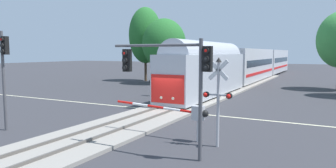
{
  "coord_description": "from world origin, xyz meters",
  "views": [
    {
      "loc": [
        10.78,
        -20.56,
        4.39
      ],
      "look_at": [
        -0.21,
        0.4,
        2.0
      ],
      "focal_mm": 33.36,
      "sensor_mm": 36.0,
      "label": 1
    }
  ],
  "objects_px": {
    "crossing_gate_far": "(160,82)",
    "traffic_signal_near_right": "(173,69)",
    "traffic_signal_near_left": "(4,64)",
    "oak_behind_train": "(164,44)",
    "crossing_signal_mast": "(218,93)",
    "crossing_gate_near": "(188,113)",
    "pine_left_background": "(145,35)",
    "commuter_train": "(252,64)"
  },
  "relations": [
    {
      "from": "traffic_signal_near_right",
      "to": "crossing_signal_mast",
      "type": "bearing_deg",
      "value": 60.33
    },
    {
      "from": "crossing_gate_near",
      "to": "crossing_signal_mast",
      "type": "xyz_separation_m",
      "value": [
        1.65,
        -0.34,
        1.13
      ]
    },
    {
      "from": "crossing_signal_mast",
      "to": "crossing_gate_far",
      "type": "relative_size",
      "value": 0.66
    },
    {
      "from": "commuter_train",
      "to": "traffic_signal_near_right",
      "type": "xyz_separation_m",
      "value": [
        4.99,
        -36.4,
        0.98
      ]
    },
    {
      "from": "traffic_signal_near_left",
      "to": "traffic_signal_near_right",
      "type": "bearing_deg",
      "value": 2.26
    },
    {
      "from": "crossing_gate_near",
      "to": "crossing_gate_far",
      "type": "height_order",
      "value": "crossing_gate_far"
    },
    {
      "from": "pine_left_background",
      "to": "oak_behind_train",
      "type": "height_order",
      "value": "pine_left_background"
    },
    {
      "from": "crossing_gate_near",
      "to": "traffic_signal_near_left",
      "type": "xyz_separation_m",
      "value": [
        -9.86,
        -2.91,
        2.32
      ]
    },
    {
      "from": "traffic_signal_near_left",
      "to": "crossing_gate_far",
      "type": "bearing_deg",
      "value": 86.66
    },
    {
      "from": "crossing_gate_far",
      "to": "oak_behind_train",
      "type": "height_order",
      "value": "oak_behind_train"
    },
    {
      "from": "traffic_signal_near_right",
      "to": "oak_behind_train",
      "type": "bearing_deg",
      "value": 119.07
    },
    {
      "from": "crossing_signal_mast",
      "to": "oak_behind_train",
      "type": "distance_m",
      "value": 29.97
    },
    {
      "from": "crossing_gate_far",
      "to": "oak_behind_train",
      "type": "bearing_deg",
      "value": 116.58
    },
    {
      "from": "crossing_gate_near",
      "to": "traffic_signal_near_right",
      "type": "xyz_separation_m",
      "value": [
        0.42,
        -2.5,
        2.3
      ]
    },
    {
      "from": "crossing_gate_far",
      "to": "pine_left_background",
      "type": "bearing_deg",
      "value": 126.53
    },
    {
      "from": "commuter_train",
      "to": "crossing_gate_far",
      "type": "bearing_deg",
      "value": -101.86
    },
    {
      "from": "traffic_signal_near_left",
      "to": "oak_behind_train",
      "type": "relative_size",
      "value": 0.61
    },
    {
      "from": "crossing_signal_mast",
      "to": "pine_left_background",
      "type": "xyz_separation_m",
      "value": [
        -20.9,
        27.44,
        4.47
      ]
    },
    {
      "from": "crossing_signal_mast",
      "to": "pine_left_background",
      "type": "relative_size",
      "value": 0.37
    },
    {
      "from": "commuter_train",
      "to": "pine_left_background",
      "type": "relative_size",
      "value": 5.2
    },
    {
      "from": "pine_left_background",
      "to": "oak_behind_train",
      "type": "xyz_separation_m",
      "value": [
        4.6,
        -2.48,
        -1.42
      ]
    },
    {
      "from": "oak_behind_train",
      "to": "crossing_gate_far",
      "type": "bearing_deg",
      "value": -63.42
    },
    {
      "from": "crossing_gate_near",
      "to": "oak_behind_train",
      "type": "bearing_deg",
      "value": 120.77
    },
    {
      "from": "crossing_signal_mast",
      "to": "traffic_signal_near_right",
      "type": "relative_size",
      "value": 0.84
    },
    {
      "from": "crossing_signal_mast",
      "to": "traffic_signal_near_right",
      "type": "xyz_separation_m",
      "value": [
        -1.23,
        -2.16,
        1.17
      ]
    },
    {
      "from": "crossing_signal_mast",
      "to": "oak_behind_train",
      "type": "relative_size",
      "value": 0.46
    },
    {
      "from": "commuter_train",
      "to": "traffic_signal_near_left",
      "type": "bearing_deg",
      "value": -98.18
    },
    {
      "from": "crossing_gate_near",
      "to": "traffic_signal_near_left",
      "type": "relative_size",
      "value": 0.97
    },
    {
      "from": "crossing_signal_mast",
      "to": "commuter_train",
      "type": "bearing_deg",
      "value": 100.29
    },
    {
      "from": "crossing_signal_mast",
      "to": "oak_behind_train",
      "type": "xyz_separation_m",
      "value": [
        -16.31,
        24.96,
        3.05
      ]
    },
    {
      "from": "crossing_gate_near",
      "to": "pine_left_background",
      "type": "bearing_deg",
      "value": 125.4
    },
    {
      "from": "traffic_signal_near_right",
      "to": "oak_behind_train",
      "type": "distance_m",
      "value": 31.08
    },
    {
      "from": "traffic_signal_near_left",
      "to": "pine_left_background",
      "type": "distance_m",
      "value": 31.61
    },
    {
      "from": "crossing_signal_mast",
      "to": "traffic_signal_near_right",
      "type": "bearing_deg",
      "value": -119.67
    },
    {
      "from": "crossing_gate_near",
      "to": "pine_left_background",
      "type": "relative_size",
      "value": 0.48
    },
    {
      "from": "crossing_gate_far",
      "to": "traffic_signal_near_right",
      "type": "height_order",
      "value": "traffic_signal_near_right"
    },
    {
      "from": "oak_behind_train",
      "to": "pine_left_background",
      "type": "bearing_deg",
      "value": 151.63
    },
    {
      "from": "crossing_gate_far",
      "to": "pine_left_background",
      "type": "relative_size",
      "value": 0.56
    },
    {
      "from": "traffic_signal_near_right",
      "to": "pine_left_background",
      "type": "relative_size",
      "value": 0.44
    },
    {
      "from": "traffic_signal_near_left",
      "to": "pine_left_background",
      "type": "relative_size",
      "value": 0.49
    },
    {
      "from": "traffic_signal_near_left",
      "to": "pine_left_background",
      "type": "xyz_separation_m",
      "value": [
        -9.39,
        30.0,
        3.28
      ]
    },
    {
      "from": "crossing_signal_mast",
      "to": "pine_left_background",
      "type": "height_order",
      "value": "pine_left_background"
    }
  ]
}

